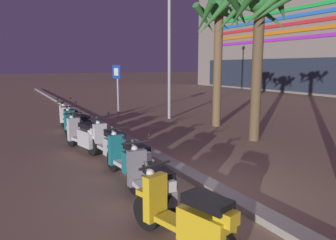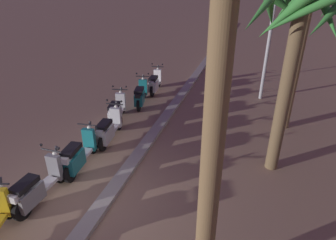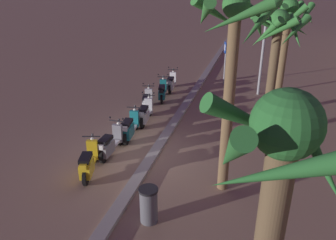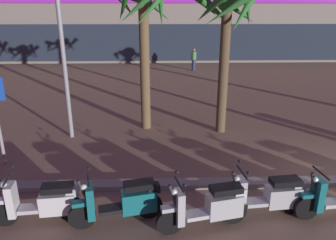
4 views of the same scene
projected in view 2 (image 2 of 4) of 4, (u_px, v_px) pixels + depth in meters
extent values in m
plane|color=#93755B|center=(94.00, 202.00, 6.59)|extent=(200.00, 200.00, 0.00)
cube|color=gray|center=(104.00, 202.00, 6.49)|extent=(60.00, 0.36, 0.12)
cylinder|color=black|center=(159.00, 81.00, 13.41)|extent=(0.53, 0.16, 0.52)
cylinder|color=black|center=(152.00, 91.00, 12.32)|extent=(0.53, 0.16, 0.52)
cube|color=silver|center=(156.00, 84.00, 12.88)|extent=(0.63, 0.34, 0.08)
cube|color=white|center=(153.00, 86.00, 12.45)|extent=(0.71, 0.39, 0.41)
cube|color=black|center=(153.00, 78.00, 12.29)|extent=(0.63, 0.36, 0.12)
cube|color=white|center=(158.00, 77.00, 13.12)|extent=(0.18, 0.35, 0.66)
cube|color=white|center=(158.00, 75.00, 13.28)|extent=(0.34, 0.19, 0.08)
cylinder|color=#333338|center=(158.00, 73.00, 13.13)|extent=(0.29, 0.10, 0.69)
cylinder|color=black|center=(157.00, 67.00, 12.91)|extent=(0.10, 0.56, 0.04)
sphere|color=white|center=(158.00, 69.00, 13.06)|extent=(0.12, 0.12, 0.12)
cube|color=silver|center=(152.00, 83.00, 12.08)|extent=(0.26, 0.23, 0.16)
sphere|color=black|center=(152.00, 64.00, 12.88)|extent=(0.07, 0.07, 0.07)
sphere|color=black|center=(163.00, 64.00, 12.80)|extent=(0.07, 0.07, 0.07)
cylinder|color=black|center=(144.00, 92.00, 12.15)|extent=(0.53, 0.21, 0.52)
cylinder|color=black|center=(139.00, 105.00, 10.96)|extent=(0.53, 0.21, 0.52)
cube|color=black|center=(142.00, 96.00, 11.57)|extent=(0.65, 0.41, 0.08)
cube|color=#197075|center=(140.00, 98.00, 11.09)|extent=(0.73, 0.46, 0.43)
cube|color=black|center=(139.00, 90.00, 10.91)|extent=(0.65, 0.43, 0.12)
cube|color=#197075|center=(143.00, 87.00, 11.86)|extent=(0.21, 0.36, 0.66)
cube|color=#197075|center=(144.00, 86.00, 12.02)|extent=(0.35, 0.23, 0.08)
cylinder|color=#333338|center=(143.00, 83.00, 11.86)|extent=(0.29, 0.13, 0.69)
cylinder|color=black|center=(143.00, 76.00, 11.65)|extent=(0.16, 0.55, 0.04)
sphere|color=white|center=(143.00, 79.00, 11.80)|extent=(0.12, 0.12, 0.12)
cube|color=black|center=(138.00, 95.00, 10.71)|extent=(0.28, 0.25, 0.16)
sphere|color=black|center=(137.00, 73.00, 11.59)|extent=(0.07, 0.07, 0.07)
sphere|color=black|center=(148.00, 74.00, 11.56)|extent=(0.07, 0.07, 0.07)
cylinder|color=black|center=(122.00, 107.00, 10.77)|extent=(0.53, 0.21, 0.52)
cylinder|color=black|center=(114.00, 122.00, 9.61)|extent=(0.53, 0.21, 0.52)
cube|color=silver|center=(119.00, 112.00, 10.21)|extent=(0.65, 0.40, 0.08)
cube|color=silver|center=(115.00, 115.00, 9.73)|extent=(0.73, 0.46, 0.44)
cube|color=black|center=(114.00, 106.00, 9.55)|extent=(0.65, 0.42, 0.12)
cube|color=silver|center=(121.00, 102.00, 10.48)|extent=(0.21, 0.36, 0.66)
cube|color=silver|center=(122.00, 100.00, 10.64)|extent=(0.35, 0.23, 0.08)
cylinder|color=#333338|center=(121.00, 97.00, 10.49)|extent=(0.29, 0.13, 0.69)
cylinder|color=black|center=(120.00, 90.00, 10.27)|extent=(0.16, 0.56, 0.04)
sphere|color=white|center=(121.00, 92.00, 10.42)|extent=(0.12, 0.12, 0.12)
cube|color=silver|center=(112.00, 112.00, 9.35)|extent=(0.28, 0.25, 0.16)
sphere|color=black|center=(113.00, 86.00, 10.22)|extent=(0.07, 0.07, 0.07)
sphere|color=black|center=(126.00, 87.00, 10.18)|extent=(0.07, 0.07, 0.07)
cylinder|color=black|center=(118.00, 123.00, 9.59)|extent=(0.53, 0.15, 0.52)
cylinder|color=black|center=(103.00, 142.00, 8.45)|extent=(0.53, 0.15, 0.52)
cube|color=silver|center=(112.00, 130.00, 9.04)|extent=(0.62, 0.34, 0.08)
cube|color=silver|center=(105.00, 134.00, 8.58)|extent=(0.71, 0.39, 0.42)
cube|color=black|center=(104.00, 125.00, 8.41)|extent=(0.63, 0.36, 0.12)
cube|color=silver|center=(116.00, 117.00, 9.31)|extent=(0.17, 0.35, 0.66)
cube|color=silver|center=(118.00, 115.00, 9.46)|extent=(0.33, 0.19, 0.08)
cylinder|color=#333338|center=(116.00, 112.00, 9.31)|extent=(0.29, 0.10, 0.69)
cylinder|color=black|center=(115.00, 104.00, 9.10)|extent=(0.10, 0.56, 0.04)
sphere|color=white|center=(116.00, 107.00, 9.25)|extent=(0.12, 0.12, 0.12)
cube|color=silver|center=(101.00, 132.00, 8.21)|extent=(0.26, 0.22, 0.16)
sphere|color=black|center=(107.00, 100.00, 9.07)|extent=(0.07, 0.07, 0.07)
sphere|color=black|center=(121.00, 101.00, 8.98)|extent=(0.07, 0.07, 0.07)
cylinder|color=black|center=(93.00, 145.00, 8.32)|extent=(0.53, 0.15, 0.52)
cylinder|color=black|center=(70.00, 172.00, 7.15)|extent=(0.53, 0.15, 0.52)
cube|color=silver|center=(83.00, 155.00, 7.75)|extent=(0.62, 0.34, 0.08)
cube|color=#197075|center=(74.00, 161.00, 7.27)|extent=(0.71, 0.39, 0.45)
cube|color=black|center=(71.00, 150.00, 7.09)|extent=(0.63, 0.36, 0.12)
cube|color=#197075|center=(89.00, 140.00, 8.03)|extent=(0.17, 0.35, 0.66)
cube|color=#197075|center=(92.00, 136.00, 8.19)|extent=(0.33, 0.19, 0.08)
cylinder|color=#333338|center=(90.00, 134.00, 8.03)|extent=(0.29, 0.10, 0.69)
cylinder|color=black|center=(87.00, 125.00, 7.82)|extent=(0.09, 0.56, 0.04)
sphere|color=white|center=(89.00, 128.00, 7.97)|extent=(0.12, 0.12, 0.12)
cube|color=silver|center=(66.00, 159.00, 6.89)|extent=(0.26, 0.22, 0.16)
cylinder|color=black|center=(61.00, 173.00, 7.14)|extent=(0.52, 0.11, 0.52)
cylinder|color=black|center=(23.00, 208.00, 6.03)|extent=(0.52, 0.11, 0.52)
cube|color=silver|center=(45.00, 186.00, 6.60)|extent=(0.61, 0.29, 0.08)
cube|color=slate|center=(29.00, 196.00, 6.15)|extent=(0.69, 0.33, 0.42)
cube|color=black|center=(24.00, 184.00, 5.99)|extent=(0.61, 0.31, 0.12)
cube|color=slate|center=(55.00, 167.00, 6.86)|extent=(0.15, 0.34, 0.66)
cube|color=slate|center=(59.00, 163.00, 7.01)|extent=(0.32, 0.17, 0.08)
cylinder|color=#333338|center=(56.00, 160.00, 6.86)|extent=(0.28, 0.08, 0.69)
cylinder|color=black|center=(51.00, 151.00, 6.65)|extent=(0.05, 0.56, 0.04)
sphere|color=white|center=(55.00, 153.00, 6.80)|extent=(0.12, 0.12, 0.12)
cube|color=silver|center=(15.00, 197.00, 5.80)|extent=(0.24, 0.20, 0.16)
sphere|color=black|center=(41.00, 145.00, 6.65)|extent=(0.07, 0.07, 0.07)
sphere|color=black|center=(58.00, 148.00, 6.51)|extent=(0.07, 0.07, 0.07)
cylinder|color=black|center=(9.00, 207.00, 6.08)|extent=(0.53, 0.24, 0.52)
cube|color=gold|center=(1.00, 202.00, 5.79)|extent=(0.23, 0.37, 0.66)
cube|color=gold|center=(6.00, 196.00, 5.95)|extent=(0.35, 0.24, 0.08)
cylinder|color=#333338|center=(1.00, 194.00, 5.79)|extent=(0.29, 0.15, 0.69)
sphere|color=white|center=(0.00, 186.00, 5.73)|extent=(0.12, 0.12, 0.12)
cylinder|color=#939399|center=(221.00, 60.00, 13.33)|extent=(0.09, 0.09, 2.40)
cube|color=#1947B7|center=(221.00, 40.00, 12.93)|extent=(0.59, 0.17, 0.60)
cube|color=white|center=(221.00, 40.00, 12.93)|extent=(0.32, 0.09, 0.33)
cylinder|color=brown|center=(212.00, 161.00, 3.69)|extent=(0.30, 0.30, 5.02)
cylinder|color=brown|center=(296.00, 62.00, 8.90)|extent=(0.33, 0.33, 4.52)
cone|color=#337A33|center=(313.00, 1.00, 7.61)|extent=(0.34, 1.33, 1.30)
cone|color=#337A33|center=(291.00, 0.00, 7.98)|extent=(1.28, 0.90, 1.30)
cylinder|color=brown|center=(285.00, 93.00, 6.85)|extent=(0.33, 0.33, 4.30)
cone|color=#337A33|center=(299.00, 14.00, 5.51)|extent=(0.48, 1.43, 1.04)
cone|color=#337A33|center=(331.00, 13.00, 5.55)|extent=(1.29, 1.09, 1.01)
cone|color=#337A33|center=(327.00, 14.00, 6.08)|extent=(1.36, 0.73, 1.14)
cone|color=#337A33|center=(319.00, 3.00, 6.34)|extent=(1.09, 1.37, 0.83)
cone|color=#337A33|center=(285.00, 6.00, 6.58)|extent=(0.90, 1.41, 0.97)
cone|color=#337A33|center=(270.00, 10.00, 6.27)|extent=(1.43, 0.52, 1.04)
cone|color=#337A33|center=(282.00, 17.00, 5.81)|extent=(1.09, 1.14, 1.20)
cylinder|color=#939399|center=(274.00, 8.00, 10.61)|extent=(0.14, 0.14, 7.25)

